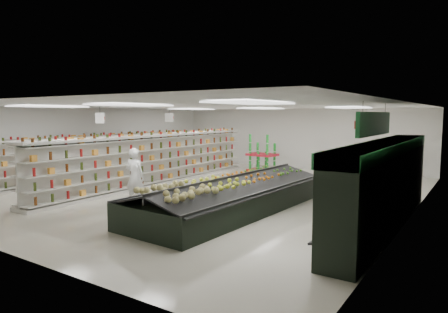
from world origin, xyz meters
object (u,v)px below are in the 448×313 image
Objects in this scene: shopper_main at (135,177)px; shopper_background at (201,153)px; gondola_center at (157,161)px; soda_endcap at (262,156)px; produce_island at (232,195)px; gondola_left at (103,158)px.

shopper_background is at bearing -77.14° from shopper_main.
gondola_center is 3.90m from shopper_main.
produce_island is at bearing -68.56° from soda_endcap.
gondola_center is at bearing 156.61° from produce_island.
shopper_main is (-0.18, -8.29, 0.06)m from soda_endcap.
gondola_center is at bearing -151.70° from shopper_background.
gondola_center is at bearing -114.67° from soda_endcap.
gondola_center is 6.53× the size of shopper_main.
soda_endcap is (5.75, 4.91, -0.03)m from gondola_left.
soda_endcap is 8.29m from shopper_main.
gondola_left is 6.55× the size of shopper_background.
produce_island is 9.40m from shopper_background.
gondola_left is 6.34× the size of soda_endcap.
shopper_background is at bearing 103.71° from gondola_center.
produce_island is at bearing -170.66° from shopper_main.
soda_endcap is at bearing 111.44° from produce_island.
shopper_main is at bearing -57.79° from gondola_center.
gondola_left is 0.93× the size of gondola_center.
shopper_main is 8.64m from shopper_background.
gondola_center is 7.01× the size of shopper_background.
shopper_background is at bearing -174.80° from soda_endcap.
soda_endcap is (-2.84, 7.24, 0.36)m from produce_island.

